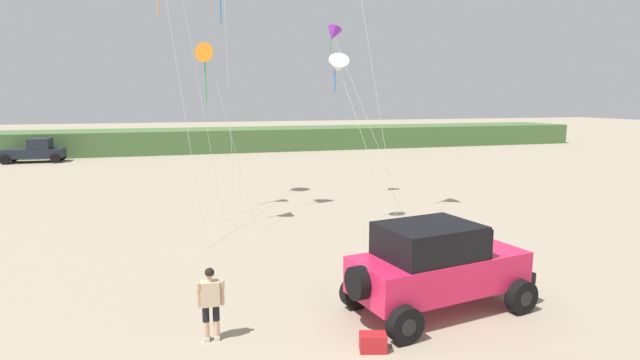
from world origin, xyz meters
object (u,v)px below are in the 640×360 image
jeep (437,265)px  cooler_box (373,342)px  kite_yellow_diamond (208,55)px  kite_purple_stunt (333,34)px  kite_white_parafoil (338,66)px  distant_pickup (35,151)px  person_watching (210,300)px

jeep → cooler_box: 2.86m
kite_yellow_diamond → kite_purple_stunt: size_ratio=0.83×
jeep → kite_purple_stunt: (1.90, 14.12, 7.23)m
kite_yellow_diamond → kite_white_parafoil: bearing=-12.8°
distant_pickup → kite_purple_stunt: bearing=-49.0°
kite_purple_stunt → jeep: bearing=-97.7°
person_watching → distant_pickup: distant_pickup is taller
jeep → kite_purple_stunt: 15.98m
distant_pickup → kite_white_parafoil: bearing=-57.1°
jeep → kite_white_parafoil: bearing=87.3°
cooler_box → kite_yellow_diamond: size_ratio=0.08×
cooler_box → kite_purple_stunt: 18.07m
jeep → kite_yellow_diamond: bearing=114.6°
kite_white_parafoil → jeep: bearing=-92.7°
kite_purple_stunt → kite_white_parafoil: size_ratio=1.26×
jeep → person_watching: jeep is taller
kite_purple_stunt → cooler_box: bearing=-105.0°
jeep → person_watching: (-5.49, 0.02, -0.26)m
distant_pickup → kite_purple_stunt: 29.80m
kite_white_parafoil → kite_purple_stunt: bearing=74.2°
cooler_box → kite_white_parafoil: kite_white_parafoil is taller
distant_pickup → kite_purple_stunt: size_ratio=0.52×
person_watching → cooler_box: person_watching is taller
jeep → cooler_box: size_ratio=8.92×
jeep → cooler_box: jeep is taller
kite_white_parafoil → distant_pickup: bearing=122.9°
cooler_box → distant_pickup: 40.11m
cooler_box → kite_purple_stunt: (4.17, 15.54, 8.24)m
person_watching → kite_yellow_diamond: (0.90, 10.01, 6.02)m
cooler_box → kite_yellow_diamond: 13.50m
person_watching → kite_white_parafoil: 12.04m
jeep → person_watching: size_ratio=3.00×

